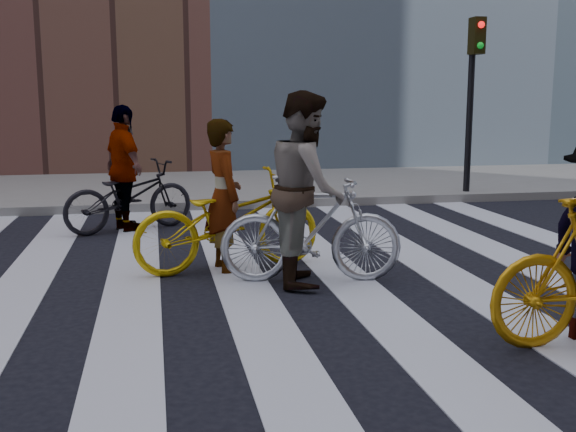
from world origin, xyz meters
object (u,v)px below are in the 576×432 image
object	(u,v)px
bike_silver_mid	(311,229)
rider_rear	(124,169)
bike_dark_rear	(129,196)
rider_mid	(306,189)
traffic_signal	(473,77)
rider_left	(223,196)
bike_yellow_left	(228,221)

from	to	relation	value
bike_silver_mid	rider_rear	distance (m)	3.78
bike_silver_mid	rider_rear	bearing A→B (deg)	40.93
rider_rear	bike_dark_rear	bearing A→B (deg)	-114.49
bike_dark_rear	rider_mid	xyz separation A→B (m)	(1.87, -3.21, 0.47)
bike_silver_mid	bike_dark_rear	distance (m)	3.74
traffic_signal	bike_silver_mid	xyz separation A→B (m)	(-4.24, -5.10, -1.72)
rider_left	rider_mid	xyz separation A→B (m)	(0.77, -0.66, 0.15)
traffic_signal	rider_mid	xyz separation A→B (m)	(-4.29, -5.10, -1.30)
traffic_signal	rider_rear	bearing A→B (deg)	-163.07
bike_silver_mid	bike_yellow_left	bearing A→B (deg)	58.77
traffic_signal	bike_yellow_left	distance (m)	6.91
bike_yellow_left	rider_mid	distance (m)	1.07
traffic_signal	rider_rear	size ratio (longest dim) A/B	1.85
traffic_signal	rider_rear	xyz separation A→B (m)	(-6.21, -1.89, -1.38)
traffic_signal	rider_mid	bearing A→B (deg)	-130.10
bike_yellow_left	rider_rear	xyz separation A→B (m)	(-1.20, 2.54, 0.34)
traffic_signal	bike_yellow_left	size ratio (longest dim) A/B	1.57
bike_yellow_left	rider_left	size ratio (longest dim) A/B	1.27
bike_silver_mid	rider_left	bearing A→B (deg)	60.53
bike_yellow_left	rider_left	xyz separation A→B (m)	(-0.05, 0.00, 0.28)
rider_left	rider_rear	size ratio (longest dim) A/B	0.93
bike_dark_rear	rider_left	size ratio (longest dim) A/B	1.15
bike_silver_mid	bike_dark_rear	xyz separation A→B (m)	(-1.92, 3.21, -0.06)
bike_yellow_left	bike_dark_rear	world-z (taller)	bike_yellow_left
traffic_signal	bike_yellow_left	xyz separation A→B (m)	(-5.02, -4.43, -1.72)
bike_silver_mid	rider_left	xyz separation A→B (m)	(-0.82, 0.66, 0.27)
bike_dark_rear	bike_yellow_left	bearing A→B (deg)	179.79
traffic_signal	bike_dark_rear	xyz separation A→B (m)	(-6.16, -1.89, -1.78)
rider_left	rider_mid	size ratio (longest dim) A/B	0.85
rider_rear	rider_left	bearing A→B (deg)	179.79
bike_silver_mid	rider_rear	size ratio (longest dim) A/B	1.04
bike_dark_rear	rider_rear	bearing A→B (deg)	65.51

